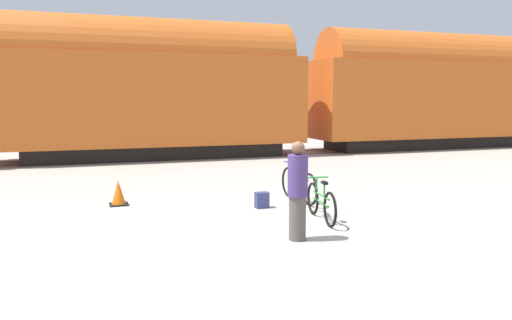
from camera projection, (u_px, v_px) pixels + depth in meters
ground_plane at (252, 231)px, 8.82m from camera, size 80.00×80.00×0.00m
freight_train at (156, 85)px, 19.44m from camera, size 37.15×2.96×5.41m
rail_near at (161, 160)px, 19.12m from camera, size 49.15×0.07×0.01m
rail_far at (156, 156)px, 20.46m from camera, size 49.15×0.07×0.01m
bicycle_blue at (299, 185)px, 11.37m from camera, size 0.46×1.78×0.90m
bicycle_green at (321, 203)px, 9.57m from camera, size 0.46×1.68×0.81m
person_in_purple at (298, 191)px, 8.18m from camera, size 0.33×0.33×1.64m
backpack at (262, 200)px, 10.70m from camera, size 0.28×0.20×0.34m
traffic_cone at (118, 194)px, 10.97m from camera, size 0.40×0.40×0.55m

